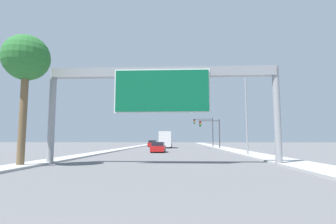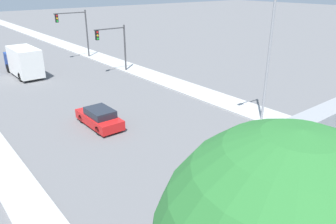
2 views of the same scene
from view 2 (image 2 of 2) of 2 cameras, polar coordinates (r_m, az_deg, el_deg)
name	(u,v)px [view 2 (image 2 of 2)]	position (r m, az deg, el deg)	size (l,w,h in m)	color
sidewalk_right	(89,54)	(51.37, -13.55, 9.84)	(3.00, 120.00, 0.15)	#ABABAB
car_mid_left	(99,118)	(25.06, -11.85, -0.97)	(1.82, 4.47, 1.41)	red
truck_box_primary	(23,61)	(41.20, -23.88, 8.06)	(2.43, 7.32, 3.34)	navy
traffic_light_near_intersection	(115,42)	(39.18, -9.22, 12.02)	(3.92, 0.32, 5.51)	#3D3D3F
traffic_light_mid_block	(77,27)	(47.91, -15.57, 14.12)	(4.53, 0.32, 6.57)	#3D3D3F
street_lamp_right	(267,51)	(24.87, 16.81, 10.20)	(2.81, 0.28, 9.47)	gray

